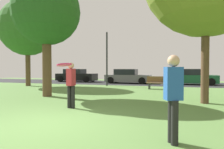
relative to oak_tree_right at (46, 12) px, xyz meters
The scene contains 12 objects.
ground_plane 7.35m from the oak_tree_right, 56.18° to the right, with size 44.00×44.00×0.00m, color #5B8442.
road_strip 12.38m from the oak_tree_right, 73.53° to the left, with size 44.00×6.40×0.01m, color #28282B.
oak_tree_right is the anchor object (origin of this frame).
maple_tree_far 7.59m from the oak_tree_right, 136.25° to the left, with size 4.64×4.64×7.18m.
person_thrower 9.06m from the oak_tree_right, 39.18° to the right, with size 0.38×0.33×1.73m.
person_bystander 5.16m from the oak_tree_right, 42.62° to the right, with size 0.30×0.33×1.68m.
frisbee_disc 8.19m from the oak_tree_right, 53.08° to the right, with size 0.37×0.37×0.06m.
parked_car_black 12.70m from the oak_tree_right, 109.98° to the left, with size 4.31×2.00×1.39m.
parked_car_grey 11.63m from the oak_tree_right, 80.80° to the left, with size 4.35×2.10×1.40m.
parked_car_green 13.90m from the oak_tree_right, 55.00° to the left, with size 4.31×2.03×1.41m.
park_bench 8.57m from the oak_tree_right, 46.79° to the left, with size 1.60×0.45×0.90m.
street_lamp_post 7.65m from the oak_tree_right, 83.66° to the left, with size 0.14×0.14×4.50m, color #2D2D33.
Camera 1 is at (3.32, -4.65, 1.47)m, focal length 33.97 mm.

